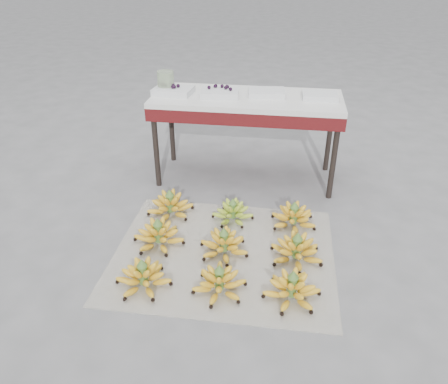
# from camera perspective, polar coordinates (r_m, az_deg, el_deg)

# --- Properties ---
(ground) EXTENTS (60.00, 60.00, 0.00)m
(ground) POSITION_cam_1_polar(r_m,az_deg,el_deg) (2.54, 2.31, -8.10)
(ground) COLOR #5D5D5F
(ground) RESTS_ON ground
(newspaper_mat) EXTENTS (1.25, 1.06, 0.01)m
(newspaper_mat) POSITION_cam_1_polar(r_m,az_deg,el_deg) (2.54, -0.01, -8.01)
(newspaper_mat) COLOR white
(newspaper_mat) RESTS_ON ground
(bunch_front_left) EXTENTS (0.34, 0.34, 0.18)m
(bunch_front_left) POSITION_cam_1_polar(r_m,az_deg,el_deg) (2.33, -10.50, -10.86)
(bunch_front_left) COLOR yellow
(bunch_front_left) RESTS_ON newspaper_mat
(bunch_front_center) EXTENTS (0.32, 0.32, 0.17)m
(bunch_front_center) POSITION_cam_1_polar(r_m,az_deg,el_deg) (2.26, -0.60, -11.72)
(bunch_front_center) COLOR yellow
(bunch_front_center) RESTS_ON newspaper_mat
(bunch_front_right) EXTENTS (0.32, 0.32, 0.18)m
(bunch_front_right) POSITION_cam_1_polar(r_m,az_deg,el_deg) (2.25, 8.87, -12.40)
(bunch_front_right) COLOR yellow
(bunch_front_right) RESTS_ON newspaper_mat
(bunch_mid_left) EXTENTS (0.33, 0.33, 0.18)m
(bunch_mid_left) POSITION_cam_1_polar(r_m,az_deg,el_deg) (2.60, -8.53, -5.62)
(bunch_mid_left) COLOR yellow
(bunch_mid_left) RESTS_ON newspaper_mat
(bunch_mid_center) EXTENTS (0.37, 0.37, 0.17)m
(bunch_mid_center) POSITION_cam_1_polar(r_m,az_deg,el_deg) (2.51, -0.01, -6.87)
(bunch_mid_center) COLOR yellow
(bunch_mid_center) RESTS_ON newspaper_mat
(bunch_mid_right) EXTENTS (0.40, 0.40, 0.18)m
(bunch_mid_right) POSITION_cam_1_polar(r_m,az_deg,el_deg) (2.49, 9.44, -7.52)
(bunch_mid_right) COLOR yellow
(bunch_mid_right) RESTS_ON newspaper_mat
(bunch_back_left) EXTENTS (0.34, 0.34, 0.18)m
(bunch_back_left) POSITION_cam_1_polar(r_m,az_deg,el_deg) (2.87, -7.02, -1.77)
(bunch_back_left) COLOR yellow
(bunch_back_left) RESTS_ON newspaper_mat
(bunch_back_center) EXTENTS (0.29, 0.29, 0.16)m
(bunch_back_center) POSITION_cam_1_polar(r_m,az_deg,el_deg) (2.80, 1.14, -2.69)
(bunch_back_center) COLOR olive
(bunch_back_center) RESTS_ON newspaper_mat
(bunch_back_right) EXTENTS (0.33, 0.33, 0.18)m
(bunch_back_right) POSITION_cam_1_polar(r_m,az_deg,el_deg) (2.77, 9.07, -3.28)
(bunch_back_right) COLOR yellow
(bunch_back_right) RESTS_ON newspaper_mat
(vendor_table) EXTENTS (1.32, 0.53, 0.63)m
(vendor_table) POSITION_cam_1_polar(r_m,az_deg,el_deg) (3.13, 2.99, 11.12)
(vendor_table) COLOR black
(vendor_table) RESTS_ON ground
(tray_far_left) EXTENTS (0.29, 0.22, 0.07)m
(tray_far_left) POSITION_cam_1_polar(r_m,az_deg,el_deg) (3.17, -6.65, 13.04)
(tray_far_left) COLOR silver
(tray_far_left) RESTS_ON vendor_table
(tray_left) EXTENTS (0.28, 0.21, 0.07)m
(tray_left) POSITION_cam_1_polar(r_m,az_deg,el_deg) (3.11, -0.53, 12.86)
(tray_left) COLOR silver
(tray_left) RESTS_ON vendor_table
(tray_right) EXTENTS (0.27, 0.20, 0.04)m
(tray_right) POSITION_cam_1_polar(r_m,az_deg,el_deg) (3.13, 5.57, 12.80)
(tray_right) COLOR silver
(tray_right) RESTS_ON vendor_table
(tray_far_right) EXTENTS (0.24, 0.18, 0.04)m
(tray_far_right) POSITION_cam_1_polar(r_m,az_deg,el_deg) (3.12, 12.41, 12.18)
(tray_far_right) COLOR silver
(tray_far_right) RESTS_ON vendor_table
(glass_jar) EXTENTS (0.15, 0.15, 0.15)m
(glass_jar) POSITION_cam_1_polar(r_m,az_deg,el_deg) (3.21, -7.61, 14.10)
(glass_jar) COLOR beige
(glass_jar) RESTS_ON vendor_table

